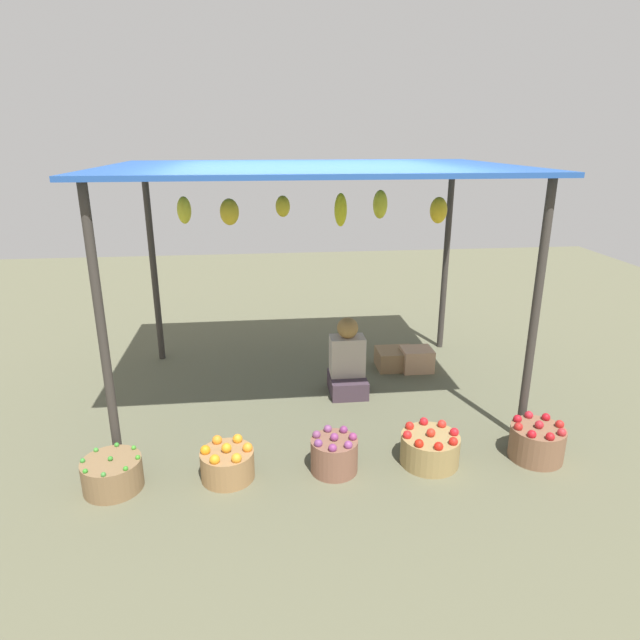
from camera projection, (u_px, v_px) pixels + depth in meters
The scene contains 10 objects.
ground_plane at pixel (314, 391), 5.53m from camera, with size 14.00×14.00×0.00m, color #5E5D45.
market_stall_structure at pixel (313, 183), 4.89m from camera, with size 3.63×2.45×2.21m.
vendor_person at pixel (347, 364), 5.44m from camera, with size 0.36×0.44×0.78m.
basket_green_chilies at pixel (112, 474), 3.98m from camera, with size 0.43×0.43×0.26m.
basket_oranges at pixel (227, 463), 4.10m from camera, with size 0.40×0.40×0.29m.
basket_purple_onions at pixel (334, 454), 4.18m from camera, with size 0.36×0.36×0.32m.
basket_red_tomatoes at pixel (430, 448), 4.29m from camera, with size 0.46×0.46×0.30m.
basket_red_apples at pixel (537, 442), 4.35m from camera, with size 0.42×0.42×0.33m.
wooden_crate_near_vendor at pixel (395, 359), 6.07m from camera, with size 0.41×0.35×0.21m, color #92704B.
wooden_crate_stacked_rear at pixel (417, 359), 6.01m from camera, with size 0.33×0.29×0.25m, color tan.
Camera 1 is at (-0.50, -4.99, 2.45)m, focal length 30.65 mm.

